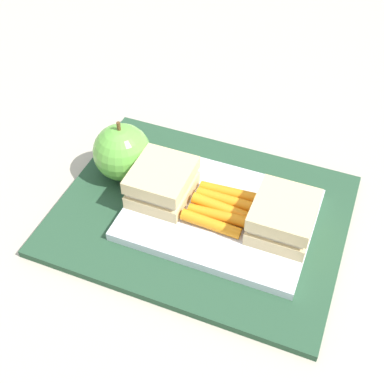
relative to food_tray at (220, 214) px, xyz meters
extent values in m
plane|color=#B7AD99|center=(0.03, 0.00, -0.02)|extent=(2.40, 2.40, 0.00)
cube|color=#284C33|center=(0.03, 0.00, -0.01)|extent=(0.36, 0.28, 0.01)
cube|color=white|center=(0.00, 0.00, 0.00)|extent=(0.23, 0.17, 0.01)
cube|color=#DBC189|center=(-0.08, 0.00, 0.01)|extent=(0.07, 0.08, 0.02)
cube|color=beige|center=(-0.08, 0.00, 0.03)|extent=(0.07, 0.07, 0.01)
cube|color=#DBC189|center=(-0.08, 0.00, 0.04)|extent=(0.07, 0.08, 0.02)
cube|color=#DBC189|center=(0.08, 0.00, 0.01)|extent=(0.07, 0.08, 0.02)
cube|color=beige|center=(0.08, 0.00, 0.03)|extent=(0.07, 0.07, 0.01)
cube|color=#DBC189|center=(0.08, 0.00, 0.04)|extent=(0.07, 0.08, 0.02)
cylinder|color=orange|center=(0.00, -0.03, 0.01)|extent=(0.08, 0.01, 0.02)
cylinder|color=orange|center=(0.00, -0.01, 0.01)|extent=(0.08, 0.01, 0.01)
cylinder|color=orange|center=(0.00, 0.00, 0.01)|extent=(0.08, 0.01, 0.02)
cylinder|color=orange|center=(0.00, 0.01, 0.01)|extent=(0.08, 0.01, 0.02)
cylinder|color=orange|center=(0.00, 0.03, 0.01)|extent=(0.08, 0.01, 0.02)
sphere|color=#66B742|center=(0.15, -0.03, 0.03)|extent=(0.08, 0.08, 0.08)
cylinder|color=brown|center=(0.15, -0.03, 0.08)|extent=(0.01, 0.00, 0.01)
camera|label=1|loc=(-0.12, 0.41, 0.48)|focal=47.71mm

